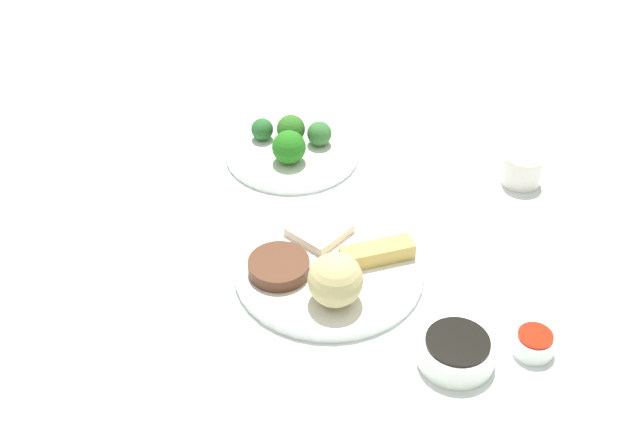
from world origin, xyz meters
TOP-DOWN VIEW (x-y plane):
  - tabletop at (0.00, 0.00)m, footprint 2.20×2.20m
  - main_plate at (-0.03, -0.00)m, footprint 0.27×0.27m
  - rice_scoop at (0.00, -0.06)m, footprint 0.07×0.07m
  - spring_roll at (0.03, 0.03)m, footprint 0.10×0.09m
  - crab_rangoon_wonton at (-0.06, 0.06)m, footprint 0.10×0.10m
  - stir_fry_heap at (-0.09, -0.04)m, footprint 0.09×0.09m
  - broccoli_plate at (-0.18, 0.26)m, footprint 0.23×0.23m
  - broccoli_floret_0 at (-0.19, 0.28)m, footprint 0.05×0.05m
  - broccoli_floret_1 at (-0.14, 0.28)m, footprint 0.04×0.04m
  - broccoli_floret_2 at (-0.17, 0.22)m, footprint 0.06×0.06m
  - broccoli_floret_3 at (-0.24, 0.27)m, footprint 0.04×0.04m
  - soy_sauce_bowl at (0.17, -0.10)m, footprint 0.10×0.10m
  - soy_sauce_bowl_liquid at (0.17, -0.10)m, footprint 0.08×0.08m
  - sauce_ramekin_sweet_and_sour at (0.26, -0.05)m, footprint 0.05×0.05m
  - sauce_ramekin_sweet_and_sour_liquid at (0.26, -0.05)m, footprint 0.04×0.04m
  - teacup at (0.20, 0.31)m, footprint 0.06×0.06m

SIDE VIEW (x-z plane):
  - tabletop at x=0.00m, z-range 0.00..0.02m
  - broccoli_plate at x=-0.18m, z-range 0.02..0.03m
  - main_plate at x=-0.03m, z-range 0.02..0.04m
  - sauce_ramekin_sweet_and_sour at x=0.26m, z-range 0.02..0.05m
  - soy_sauce_bowl at x=0.17m, z-range 0.02..0.05m
  - crab_rangoon_wonton at x=-0.06m, z-range 0.04..0.05m
  - stir_fry_heap at x=-0.09m, z-range 0.04..0.06m
  - teacup at x=0.20m, z-range 0.02..0.07m
  - sauce_ramekin_sweet_and_sour_liquid at x=0.26m, z-range 0.05..0.05m
  - spring_roll at x=0.03m, z-range 0.04..0.06m
  - broccoli_floret_3 at x=-0.24m, z-range 0.03..0.07m
  - broccoli_floret_1 at x=-0.14m, z-range 0.03..0.08m
  - soy_sauce_bowl_liquid at x=0.17m, z-range 0.05..0.06m
  - broccoli_floret_0 at x=-0.19m, z-range 0.03..0.08m
  - broccoli_floret_2 at x=-0.17m, z-range 0.03..0.09m
  - rice_scoop at x=0.00m, z-range 0.04..0.11m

